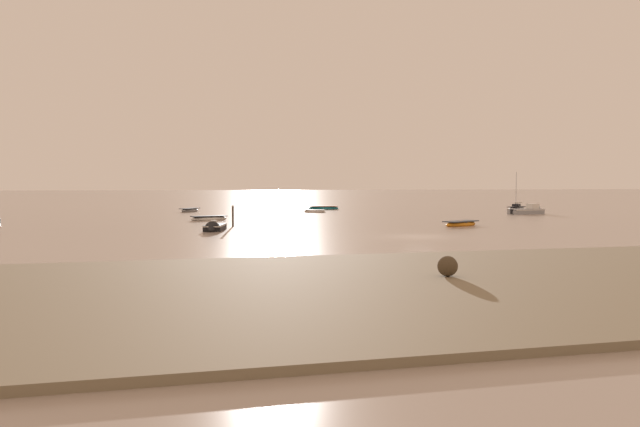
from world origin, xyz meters
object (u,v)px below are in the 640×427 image
Objects in this scene: motorboat_moored_1 at (531,212)px; mooring_post_near at (233,217)px; rowboat_moored_3 at (315,211)px; motorboat_moored_2 at (214,229)px; rowboat_moored_0 at (209,218)px; rowboat_moored_6 at (324,208)px; rowboat_moored_4 at (190,210)px; sailboat_moored_0 at (517,209)px; rowboat_moored_5 at (461,224)px.

mooring_post_near is at bearing -166.74° from motorboat_moored_1.
motorboat_moored_1 is 1.70× the size of rowboat_moored_3.
mooring_post_near reaches higher than motorboat_moored_2.
motorboat_moored_2 reaches higher than rowboat_moored_0.
motorboat_moored_1 is at bearing 20.61° from mooring_post_near.
motorboat_moored_2 is 36.74m from rowboat_moored_3.
rowboat_moored_0 is 32.56m from rowboat_moored_6.
mooring_post_near reaches higher than rowboat_moored_3.
motorboat_moored_2 is 0.94× the size of rowboat_moored_4.
sailboat_moored_0 is 1.22× the size of rowboat_moored_6.
rowboat_moored_0 is at bearing 30.68° from rowboat_moored_4.
sailboat_moored_0 is 1.84× the size of rowboat_moored_3.
sailboat_moored_0 is 2.77× the size of mooring_post_near.
rowboat_moored_6 reaches higher than rowboat_moored_0.
rowboat_moored_4 is at bearing 94.37° from mooring_post_near.
motorboat_moored_2 is 1.98× the size of mooring_post_near.
motorboat_moored_2 is 47.13m from rowboat_moored_6.
mooring_post_near is (-41.43, -15.58, 0.62)m from motorboat_moored_1.
mooring_post_near reaches higher than rowboat_moored_6.
sailboat_moored_0 is at bearing 29.67° from mooring_post_near.
rowboat_moored_0 is at bearing -23.37° from sailboat_moored_0.
sailboat_moored_0 is 29.66m from rowboat_moored_6.
motorboat_moored_2 is 0.88× the size of rowboat_moored_6.
rowboat_moored_5 reaches higher than rowboat_moored_3.
rowboat_moored_5 is at bearing 127.95° from rowboat_moored_3.
mooring_post_near reaches higher than motorboat_moored_1.
rowboat_moored_0 is 22.53m from rowboat_moored_4.
sailboat_moored_0 reaches higher than rowboat_moored_0.
sailboat_moored_0 reaches higher than rowboat_moored_4.
rowboat_moored_3 is at bearing 26.81° from rowboat_moored_0.
rowboat_moored_5 is (23.36, 0.96, -0.01)m from motorboat_moored_2.
rowboat_moored_6 is at bearing 34.06° from rowboat_moored_0.
rowboat_moored_5 is at bearing 104.57° from rowboat_moored_6.
rowboat_moored_4 is 1.05× the size of rowboat_moored_5.
rowboat_moored_6 is (-23.08, 21.79, -0.11)m from motorboat_moored_1.
sailboat_moored_0 is (4.35, 10.50, -0.05)m from motorboat_moored_1.
motorboat_moored_1 is 1.13× the size of rowboat_moored_6.
rowboat_moored_3 is (15.95, 16.16, -0.05)m from rowboat_moored_0.
rowboat_moored_5 is (22.62, -15.60, 0.00)m from rowboat_moored_0.
motorboat_moored_2 is at bearing 89.07° from rowboat_moored_3.
motorboat_moored_2 is 23.38m from rowboat_moored_5.
rowboat_moored_3 is 0.71× the size of rowboat_moored_4.
mooring_post_near reaches higher than rowboat_moored_4.
sailboat_moored_0 is at bearing -156.80° from rowboat_moored_3.
sailboat_moored_0 is at bearing 168.25° from rowboat_moored_6.
rowboat_moored_6 reaches higher than rowboat_moored_3.
motorboat_moored_1 reaches higher than motorboat_moored_2.
rowboat_moored_4 is at bearing 5.80° from rowboat_moored_3.
mooring_post_near is at bearing 171.27° from motorboat_moored_2.
rowboat_moored_5 is 0.89× the size of rowboat_moored_6.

